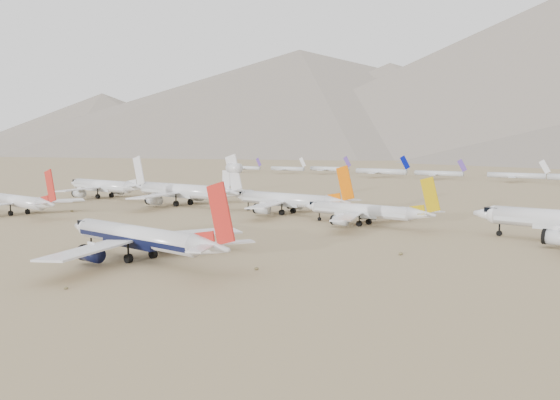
# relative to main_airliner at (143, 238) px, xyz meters

# --- Properties ---
(ground) EXTENTS (7000.00, 7000.00, 0.00)m
(ground) POSITION_rel_main_airliner_xyz_m (-2.17, 6.93, -4.55)
(ground) COLOR #8F7753
(ground) RESTS_ON ground
(main_airliner) EXTENTS (46.86, 45.77, 16.54)m
(main_airliner) POSITION_rel_main_airliner_xyz_m (0.00, 0.00, 0.00)
(main_airliner) COLOR silver
(main_airliner) RESTS_ON ground
(second_airliner) EXTENTS (44.37, 43.36, 15.73)m
(second_airliner) POSITION_rel_main_airliner_xyz_m (-91.78, 18.46, -0.14)
(second_airliner) COLOR silver
(second_airliner) RESTS_ON ground
(row2_gold_tail) EXTENTS (41.18, 40.27, 14.66)m
(row2_gold_tail) POSITION_rel_main_airliner_xyz_m (8.07, 70.32, -0.45)
(row2_gold_tail) COLOR silver
(row2_gold_tail) RESTS_ON ground
(row2_orange_tail) EXTENTS (47.19, 46.16, 16.83)m
(row2_orange_tail) POSITION_rel_main_airliner_xyz_m (-25.22, 76.74, 0.18)
(row2_orange_tail) COLOR silver
(row2_orange_tail) RESTS_ON ground
(row2_white_trijet) EXTENTS (56.52, 55.24, 20.03)m
(row2_white_trijet) POSITION_rel_main_airliner_xyz_m (-72.15, 72.24, 1.25)
(row2_white_trijet) COLOR silver
(row2_white_trijet) RESTS_ON ground
(row2_white_twin) EXTENTS (52.94, 51.80, 18.92)m
(row2_white_twin) POSITION_rel_main_airliner_xyz_m (-123.71, 70.42, 0.78)
(row2_white_twin) COLOR silver
(row2_white_twin) RESTS_ON ground
(distant_storage_row) EXTENTS (512.83, 58.12, 14.29)m
(distant_storage_row) POSITION_rel_main_airliner_xyz_m (-21.25, 304.85, -0.21)
(distant_storage_row) COLOR silver
(distant_storage_row) RESTS_ON ground
(desert_scrub) EXTENTS (247.37, 121.67, 0.63)m
(desert_scrub) POSITION_rel_main_airliner_xyz_m (-13.26, -19.55, -4.26)
(desert_scrub) COLOR brown
(desert_scrub) RESTS_ON ground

